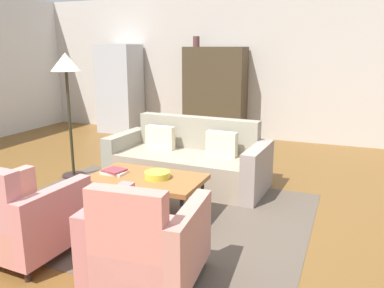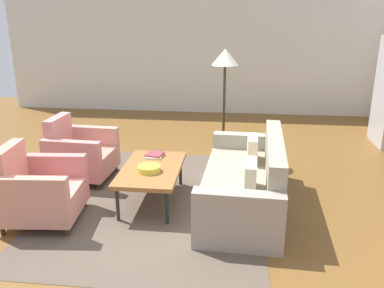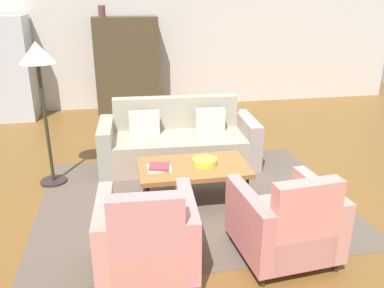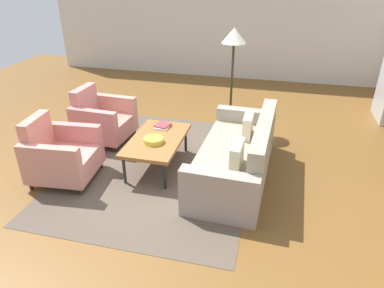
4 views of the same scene
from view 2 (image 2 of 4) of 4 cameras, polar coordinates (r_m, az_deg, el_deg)
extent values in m
plane|color=brown|center=(4.95, -6.33, -9.06)|extent=(11.77, 11.77, 0.00)
cube|color=silver|center=(9.27, 0.13, 13.05)|extent=(0.12, 8.52, 2.80)
cube|color=brown|center=(5.13, -5.02, -7.93)|extent=(3.40, 2.60, 0.01)
cube|color=tan|center=(4.95, 6.99, -6.38)|extent=(1.78, 0.98, 0.42)
cube|color=gray|center=(4.86, 11.34, -4.23)|extent=(1.75, 0.26, 0.86)
cube|color=gray|center=(4.05, 6.47, -10.76)|extent=(0.22, 0.91, 0.62)
cube|color=gray|center=(5.80, 7.43, -1.53)|extent=(0.22, 0.91, 0.62)
cube|color=beige|center=(4.39, 8.24, -4.51)|extent=(0.40, 0.14, 0.32)
cube|color=beige|center=(5.23, 8.45, -0.69)|extent=(0.40, 0.12, 0.32)
cylinder|color=black|center=(5.49, -1.63, -3.80)|extent=(0.04, 0.04, 0.40)
cylinder|color=black|center=(4.54, -3.54, -8.85)|extent=(0.04, 0.04, 0.40)
cylinder|color=black|center=(5.59, -7.33, -3.52)|extent=(0.04, 0.04, 0.40)
cylinder|color=#242627|center=(4.66, -10.41, -8.36)|extent=(0.04, 0.04, 0.40)
cube|color=#955C2E|center=(4.97, -5.72, -3.56)|extent=(1.20, 0.70, 0.05)
cylinder|color=#2F2B18|center=(6.11, -10.64, -3.23)|extent=(0.05, 0.05, 0.10)
cylinder|color=#2F251B|center=(5.53, -13.02, -5.78)|extent=(0.05, 0.05, 0.10)
cylinder|color=#372D1C|center=(6.37, -16.40, -2.78)|extent=(0.05, 0.05, 0.10)
cylinder|color=black|center=(5.82, -19.25, -5.14)|extent=(0.05, 0.05, 0.10)
cube|color=tan|center=(5.88, -14.99, -2.37)|extent=(0.60, 0.83, 0.30)
cube|color=tan|center=(5.94, -18.08, 0.02)|extent=(0.57, 0.17, 0.78)
cube|color=tan|center=(6.12, -13.81, -0.13)|extent=(0.16, 0.81, 0.56)
cube|color=tan|center=(5.54, -16.52, -2.34)|extent=(0.16, 0.81, 0.56)
cylinder|color=#321910|center=(5.14, -14.88, -7.90)|extent=(0.05, 0.05, 0.10)
cylinder|color=#3A2512|center=(4.57, -17.21, -11.64)|extent=(0.05, 0.05, 0.10)
cylinder|color=#2C2513|center=(5.36, -21.93, -7.50)|extent=(0.05, 0.05, 0.10)
cylinder|color=#3A1F10|center=(4.82, -25.04, -10.95)|extent=(0.05, 0.05, 0.10)
cube|color=tan|center=(4.87, -20.03, -7.33)|extent=(0.63, 0.85, 0.30)
cube|color=tan|center=(4.91, -23.94, -4.57)|extent=(0.57, 0.19, 0.78)
cube|color=#C3736F|center=(5.11, -18.86, -4.38)|extent=(0.19, 0.81, 0.56)
cube|color=tan|center=(4.54, -21.72, -7.67)|extent=(0.19, 0.81, 0.56)
cylinder|color=gold|center=(4.83, -6.05, -3.46)|extent=(0.27, 0.27, 0.07)
cube|color=beige|center=(5.31, -5.24, -1.64)|extent=(0.26, 0.20, 0.03)
cube|color=brown|center=(5.30, -5.25, -1.41)|extent=(0.25, 0.24, 0.02)
cylinder|color=#2C201F|center=(6.53, 4.33, -1.86)|extent=(0.32, 0.32, 0.03)
cylinder|color=#2E2A1A|center=(6.31, 4.49, 4.45)|extent=(0.04, 0.04, 1.45)
cone|color=silver|center=(6.16, 4.69, 12.10)|extent=(0.40, 0.40, 0.24)
camera|label=1|loc=(5.23, -54.29, 5.47)|focal=36.99mm
camera|label=3|loc=(7.24, -38.45, 14.32)|focal=37.75mm
camera|label=4|loc=(0.73, 77.18, 37.30)|focal=32.97mm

